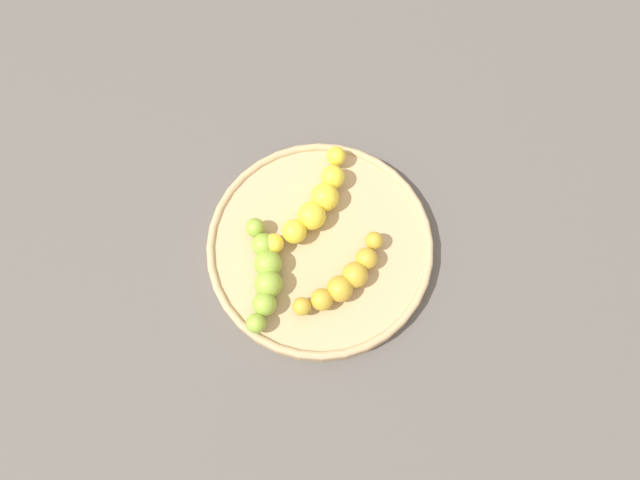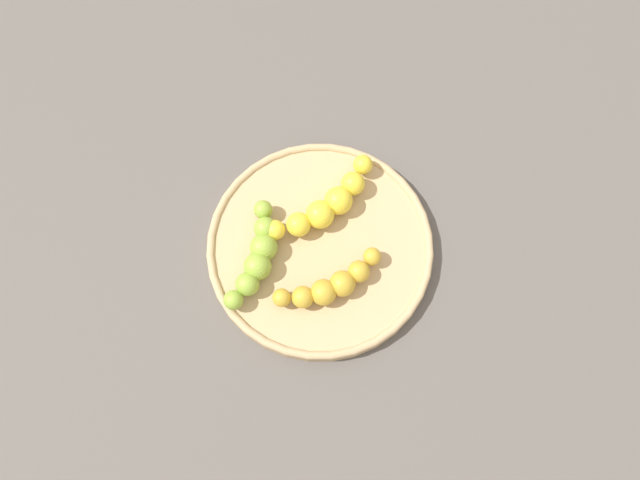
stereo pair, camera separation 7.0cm
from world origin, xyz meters
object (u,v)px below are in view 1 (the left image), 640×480
object	(u,v)px
banana_green	(265,274)
banana_yellow	(315,204)
banana_spotted	(345,279)
fruit_bowl	(320,247)

from	to	relation	value
banana_green	banana_yellow	bearing A→B (deg)	53.77
banana_yellow	banana_green	size ratio (longest dim) A/B	1.37
banana_yellow	banana_spotted	distance (m)	0.10
fruit_bowl	banana_green	xyz separation A→B (m)	(-0.07, 0.03, 0.02)
banana_green	banana_spotted	world-z (taller)	banana_green
fruit_bowl	banana_spotted	xyz separation A→B (m)	(-0.02, -0.05, 0.02)
banana_spotted	banana_yellow	bearing A→B (deg)	157.75
banana_yellow	banana_green	xyz separation A→B (m)	(-0.10, 0.00, -0.00)
fruit_bowl	banana_yellow	xyz separation A→B (m)	(0.04, 0.03, 0.02)
fruit_bowl	banana_yellow	bearing A→B (deg)	40.52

